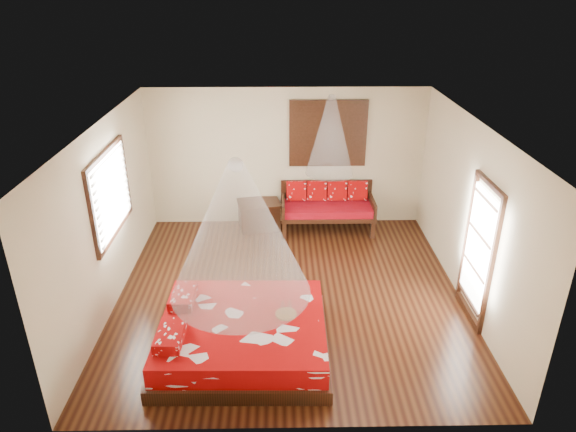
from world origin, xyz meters
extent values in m
cube|color=black|center=(0.00, 0.00, -0.01)|extent=(5.50, 5.50, 0.02)
cube|color=silver|center=(0.00, 0.00, 2.81)|extent=(5.50, 5.50, 0.02)
cube|color=beige|center=(-2.76, 0.00, 1.40)|extent=(0.02, 5.50, 2.80)
cube|color=beige|center=(2.76, 0.00, 1.40)|extent=(0.02, 5.50, 2.80)
cube|color=beige|center=(0.00, 2.76, 1.40)|extent=(5.50, 0.02, 2.80)
cube|color=beige|center=(0.00, -2.76, 1.40)|extent=(5.50, 0.02, 2.80)
cube|color=black|center=(-0.66, -1.38, 0.10)|extent=(2.33, 2.11, 0.20)
cube|color=#970405|center=(-0.66, -1.38, 0.35)|extent=(2.22, 2.01, 0.30)
cube|color=#970405|center=(-1.54, -1.80, 0.58)|extent=(0.34, 0.61, 0.15)
cube|color=#970405|center=(-1.52, -0.92, 0.58)|extent=(0.34, 0.61, 0.15)
cube|color=black|center=(-0.06, 1.95, 0.21)|extent=(0.08, 0.08, 0.42)
cube|color=black|center=(1.68, 1.95, 0.21)|extent=(0.08, 0.08, 0.42)
cube|color=black|center=(-0.06, 2.65, 0.21)|extent=(0.08, 0.08, 0.42)
cube|color=black|center=(1.68, 2.65, 0.21)|extent=(0.08, 0.08, 0.42)
cube|color=black|center=(0.81, 2.30, 0.38)|extent=(1.86, 0.83, 0.08)
cube|color=#99050D|center=(0.81, 2.30, 0.49)|extent=(1.80, 0.77, 0.14)
cube|color=black|center=(0.81, 2.67, 0.67)|extent=(1.86, 0.06, 0.55)
cube|color=black|center=(-0.08, 2.30, 0.54)|extent=(0.06, 0.83, 0.30)
cube|color=black|center=(1.70, 2.30, 0.54)|extent=(0.06, 0.83, 0.30)
cube|color=#970405|center=(0.19, 2.55, 0.76)|extent=(0.39, 0.20, 0.41)
cube|color=#970405|center=(0.60, 2.55, 0.76)|extent=(0.39, 0.20, 0.41)
cube|color=#970405|center=(1.02, 2.55, 0.76)|extent=(0.39, 0.20, 0.41)
cube|color=#970405|center=(1.43, 2.55, 0.76)|extent=(0.39, 0.20, 0.41)
cube|color=black|center=(-0.57, 2.45, 0.26)|extent=(0.88, 0.71, 0.52)
cube|color=black|center=(-0.57, 2.45, 0.54)|extent=(0.93, 0.75, 0.05)
cube|color=black|center=(0.81, 2.72, 1.90)|extent=(1.52, 0.06, 1.32)
cube|color=black|center=(0.81, 2.71, 1.90)|extent=(1.35, 0.04, 1.10)
cube|color=black|center=(-2.72, 0.20, 1.70)|extent=(0.08, 1.74, 1.34)
cube|color=silver|center=(-2.68, 0.20, 1.70)|extent=(0.04, 1.54, 1.10)
cube|color=black|center=(2.72, -0.60, 1.05)|extent=(0.08, 1.02, 2.16)
cube|color=white|center=(2.70, -0.60, 1.15)|extent=(0.03, 0.82, 1.70)
cylinder|color=brown|center=(-0.07, -1.28, 0.52)|extent=(0.29, 0.29, 0.03)
cone|color=white|center=(-0.66, -1.38, 1.85)|extent=(1.81, 1.81, 1.80)
cone|color=white|center=(0.81, 2.25, 2.00)|extent=(0.91, 0.91, 1.50)
camera|label=1|loc=(-0.15, -7.04, 4.67)|focal=32.00mm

